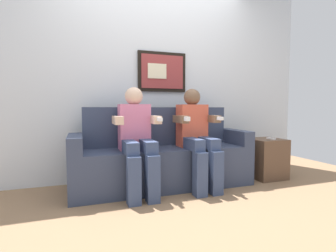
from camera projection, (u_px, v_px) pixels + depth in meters
ground_plane at (173, 195)px, 2.56m from camera, size 5.72×5.72×0.00m
back_wall_assembly at (152, 76)px, 3.19m from camera, size 4.40×0.10×2.60m
couch at (163, 159)px, 2.84m from camera, size 2.00×0.58×0.90m
person_on_left at (137, 136)px, 2.55m from camera, size 0.46×0.56×1.11m
person_on_right at (196, 134)px, 2.78m from camera, size 0.46×0.56×1.11m
side_table_right at (266, 158)px, 3.19m from camera, size 0.40×0.40×0.50m
spare_remote_on_table at (271, 138)px, 3.14m from camera, size 0.04×0.13×0.02m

